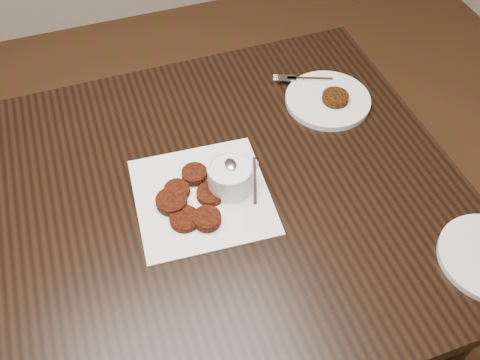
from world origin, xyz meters
The scene contains 5 objects.
table centered at (-0.06, 0.11, 0.38)m, with size 1.44×0.93×0.75m, color black.
napkin centered at (0.10, 0.11, 0.75)m, with size 0.28×0.28×0.00m, color white.
sauce_ramekin centered at (0.16, 0.12, 0.82)m, with size 0.13×0.13×0.13m, color white, non-canonical shape.
patty_cluster centered at (0.07, 0.11, 0.76)m, with size 0.21×0.21×0.02m, color #5F1F0C, non-canonical shape.
plate_with_patty centered at (0.48, 0.30, 0.77)m, with size 0.21×0.21×0.03m, color white, non-canonical shape.
Camera 1 is at (-0.06, -0.58, 1.65)m, focal length 40.07 mm.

